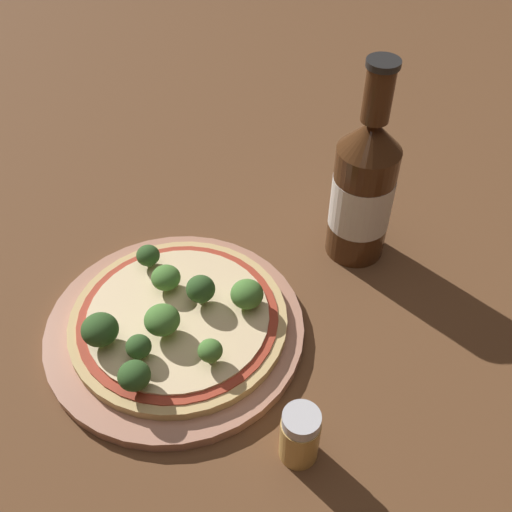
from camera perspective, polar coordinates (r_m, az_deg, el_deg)
name	(u,v)px	position (r m, az deg, el deg)	size (l,w,h in m)	color
ground_plane	(169,334)	(0.60, -8.26, -7.39)	(3.00, 3.00, 0.00)	brown
plate	(176,331)	(0.59, -7.61, -7.09)	(0.25, 0.25, 0.01)	tan
pizza	(180,323)	(0.58, -7.27, -6.35)	(0.21, 0.21, 0.01)	tan
broccoli_floret_0	(201,289)	(0.57, -5.30, -3.16)	(0.03, 0.03, 0.03)	#89A866
broccoli_floret_1	(166,278)	(0.59, -8.58, -2.07)	(0.03, 0.03, 0.03)	#89A866
broccoli_floret_2	(100,330)	(0.56, -14.64, -6.81)	(0.03, 0.03, 0.03)	#89A866
broccoli_floret_3	(247,294)	(0.57, -0.87, -3.65)	(0.03, 0.03, 0.03)	#89A866
broccoli_floret_4	(210,351)	(0.53, -4.38, -9.00)	(0.02, 0.02, 0.03)	#89A866
broccoli_floret_5	(134,376)	(0.52, -11.53, -11.11)	(0.03, 0.03, 0.03)	#89A866
broccoli_floret_6	(162,320)	(0.55, -8.93, -6.04)	(0.03, 0.03, 0.03)	#89A866
broccoli_floret_7	(139,347)	(0.54, -11.11, -8.49)	(0.02, 0.02, 0.02)	#89A866
broccoli_floret_8	(148,256)	(0.62, -10.23, 0.04)	(0.02, 0.02, 0.02)	#89A866
beer_bottle	(363,189)	(0.62, 10.16, 6.31)	(0.06, 0.06, 0.23)	#472814
pepper_shaker	(300,436)	(0.50, 4.20, -16.69)	(0.03, 0.03, 0.06)	tan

